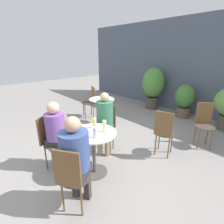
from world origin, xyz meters
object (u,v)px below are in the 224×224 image
Objects in this scene: bistro_chair_1 at (50,137)px; bistro_chair_4 at (204,121)px; beer_glass_3 at (104,126)px; seated_person_2 at (75,155)px; potted_plant_1 at (185,99)px; bistro_chair_3 at (164,130)px; bistro_chair_5 at (91,99)px; seated_person_0 at (105,118)px; beer_glass_1 at (81,129)px; bistro_chair_2 at (71,175)px; cafe_table_near at (94,143)px; bistro_chair_0 at (107,124)px; potted_plant_0 at (153,85)px; beer_glass_0 at (94,123)px; cafe_table_far at (102,107)px; beer_glass_2 at (95,132)px; seated_person_1 at (56,130)px.

bistro_chair_4 is at bearing -61.99° from bistro_chair_1.
bistro_chair_4 is 2.32m from beer_glass_3.
bistro_chair_1 is 0.75× the size of seated_person_2.
bistro_chair_1 is at bearing -94.50° from potted_plant_1.
bistro_chair_3 is 2.76m from bistro_chair_5.
beer_glass_3 is (-0.38, -1.15, 0.29)m from bistro_chair_3.
seated_person_0 is 1.23× the size of potted_plant_1.
bistro_chair_4 is 1.00× the size of bistro_chair_5.
bistro_chair_4 is 6.43× the size of beer_glass_1.
cafe_table_near is at bearing -90.00° from bistro_chair_2.
bistro_chair_0 is 1.47m from seated_person_2.
seated_person_0 is 0.75m from beer_glass_1.
seated_person_2 reaches higher than bistro_chair_5.
potted_plant_0 reaches higher than seated_person_0.
cafe_table_near is 0.80× the size of bistro_chair_2.
beer_glass_0 is 0.28m from beer_glass_1.
beer_glass_3 is (-0.35, 0.81, 0.29)m from bistro_chair_2.
beer_glass_3 is (1.62, -1.24, 0.32)m from cafe_table_far.
bistro_chair_4 is 3.16m from bistro_chair_5.
bistro_chair_2 reaches higher than beer_glass_1.
beer_glass_2 is at bearing 59.06° from bistro_chair_3.
seated_person_0 is at bearing -5.58° from bistro_chair_5.
cafe_table_far is 0.80× the size of bistro_chair_2.
beer_glass_2 is (0.70, 0.29, 0.11)m from seated_person_1.
beer_glass_3 is (-0.69, -2.19, 0.29)m from bistro_chair_4.
beer_glass_1 reaches higher than cafe_table_far.
potted_plant_1 is (1.19, 2.32, 0.03)m from cafe_table_far.
beer_glass_0 is 0.24m from beer_glass_3.
bistro_chair_0 is at bearing -34.05° from cafe_table_far.
beer_glass_3 reaches higher than bistro_chair_2.
potted_plant_1 is at bearing 70.52° from bistro_chair_5.
beer_glass_1 is 0.75× the size of beer_glass_3.
beer_glass_1 is at bearing 50.26° from bistro_chair_3.
bistro_chair_5 is 2.77m from beer_glass_3.
cafe_table_near is at bearing -148.21° from bistro_chair_4.
bistro_chair_5 reaches higher than beer_glass_1.
seated_person_2 is (-0.11, -1.83, 0.18)m from bistro_chair_3.
bistro_chair_5 is at bearing 141.98° from beer_glass_1.
seated_person_1 is 0.92m from seated_person_2.
bistro_chair_3 is at bearing -67.64° from bistro_chair_1.
cafe_table_near is at bearing 51.74° from bistro_chair_3.
seated_person_2 is 0.61m from beer_glass_1.
beer_glass_2 is (-0.29, 0.58, 0.27)m from bistro_chair_2.
cafe_table_far is at bearing -20.37° from bistro_chair_3.
potted_plant_0 reaches higher than bistro_chair_3.
bistro_chair_2 is 6.43× the size of beer_glass_1.
seated_person_2 is (0.37, -0.54, 0.19)m from cafe_table_near.
bistro_chair_2 is at bearing -90.00° from seated_person_0.
bistro_chair_3 is 1.00× the size of bistro_chair_5.
bistro_chair_0 is at bearing 137.34° from beer_glass_3.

